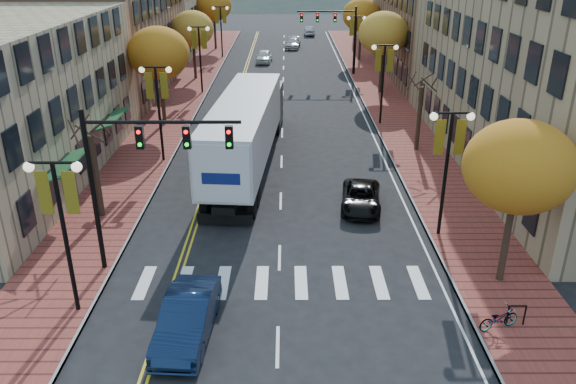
{
  "coord_description": "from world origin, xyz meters",
  "views": [
    {
      "loc": [
        0.31,
        -17.49,
        12.62
      ],
      "look_at": [
        0.38,
        6.19,
        2.2
      ],
      "focal_mm": 35.0,
      "sensor_mm": 36.0,
      "label": 1
    }
  ],
  "objects_px": {
    "navy_sedan": "(187,318)",
    "bicycle": "(499,318)",
    "black_suv": "(361,197)",
    "semi_truck": "(248,124)"
  },
  "relations": [
    {
      "from": "semi_truck",
      "to": "black_suv",
      "type": "xyz_separation_m",
      "value": [
        6.25,
        -6.28,
        -2.05
      ]
    },
    {
      "from": "semi_truck",
      "to": "navy_sedan",
      "type": "distance_m",
      "value": 16.95
    },
    {
      "from": "navy_sedan",
      "to": "black_suv",
      "type": "height_order",
      "value": "navy_sedan"
    },
    {
      "from": "black_suv",
      "to": "navy_sedan",
      "type": "bearing_deg",
      "value": -117.59
    },
    {
      "from": "navy_sedan",
      "to": "bicycle",
      "type": "bearing_deg",
      "value": 4.86
    },
    {
      "from": "semi_truck",
      "to": "navy_sedan",
      "type": "bearing_deg",
      "value": -89.35
    },
    {
      "from": "semi_truck",
      "to": "navy_sedan",
      "type": "height_order",
      "value": "semi_truck"
    },
    {
      "from": "semi_truck",
      "to": "bicycle",
      "type": "xyz_separation_m",
      "value": [
        9.85,
        -16.62,
        -2.08
      ]
    },
    {
      "from": "navy_sedan",
      "to": "black_suv",
      "type": "bearing_deg",
      "value": 58.94
    },
    {
      "from": "navy_sedan",
      "to": "black_suv",
      "type": "distance_m",
      "value": 12.84
    }
  ]
}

